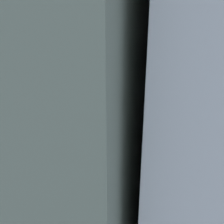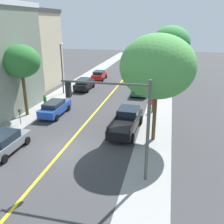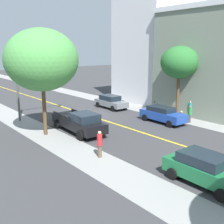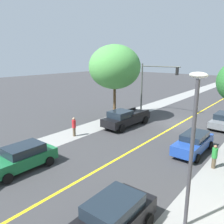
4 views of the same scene
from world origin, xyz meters
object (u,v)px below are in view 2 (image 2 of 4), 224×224
object	(u,v)px
street_lamp	(62,63)
blue_sedan_left_curb	(55,108)
black_pickup_truck	(126,121)
small_dog	(20,110)
street_tree_right_corner	(171,42)
street_tree_left_near	(157,67)
street_tree_left_far	(21,62)
grey_sedan_left_curb	(5,142)
traffic_light_mast	(121,113)
pedestrian_teal_shirt	(26,103)
red_sedan_left_curb	(99,75)
green_sedan_right_curb	(140,89)
black_sedan_left_curb	(84,84)
pedestrian_red_shirt	(153,104)
parking_meter	(20,115)
pedestrian_green_shirt	(45,101)

from	to	relation	value
street_lamp	blue_sedan_left_curb	distance (m)	8.99
black_pickup_truck	small_dog	world-z (taller)	black_pickup_truck
street_tree_right_corner	black_pickup_truck	world-z (taller)	street_tree_right_corner
street_tree_left_near	street_tree_left_far	world-z (taller)	street_tree_left_near
small_dog	grey_sedan_left_curb	bearing A→B (deg)	-67.12
black_pickup_truck	traffic_light_mast	bearing A→B (deg)	-170.72
street_tree_right_corner	black_pickup_truck	xyz separation A→B (m)	(-3.27, -20.33, -5.27)
pedestrian_teal_shirt	street_tree_left_near	bearing A→B (deg)	-54.63
street_lamp	red_sedan_left_curb	world-z (taller)	street_lamp
pedestrian_teal_shirt	green_sedan_right_curb	bearing A→B (deg)	-0.09
black_sedan_left_curb	black_pickup_truck	world-z (taller)	black_pickup_truck
grey_sedan_left_curb	pedestrian_red_shirt	xyz separation A→B (m)	(10.07, 11.38, 0.15)
street_tree_left_near	green_sedan_right_curb	size ratio (longest dim) A/B	1.93
street_tree_left_near	small_dog	bearing A→B (deg)	167.96
parking_meter	red_sedan_left_curb	size ratio (longest dim) A/B	0.34
traffic_light_mast	pedestrian_red_shirt	bearing A→B (deg)	-95.14
small_dog	blue_sedan_left_curb	bearing A→B (deg)	4.86
traffic_light_mast	parking_meter	bearing A→B (deg)	-29.88
street_tree_left_far	pedestrian_red_shirt	xyz separation A→B (m)	(12.76, 3.82, -4.60)
pedestrian_green_shirt	pedestrian_red_shirt	bearing A→B (deg)	163.53
green_sedan_right_curb	small_dog	size ratio (longest dim) A/B	5.74
street_tree_left_near	small_dog	world-z (taller)	street_tree_left_near
red_sedan_left_curb	pedestrian_red_shirt	bearing A→B (deg)	-146.94
red_sedan_left_curb	grey_sedan_left_curb	xyz separation A→B (m)	(-0.12, -25.45, 0.01)
black_sedan_left_curb	pedestrian_green_shirt	world-z (taller)	same
street_tree_left_near	black_pickup_truck	size ratio (longest dim) A/B	1.38
street_tree_right_corner	grey_sedan_left_curb	distance (m)	29.12
black_sedan_left_curb	street_tree_left_far	bearing A→B (deg)	166.53
green_sedan_right_curb	street_tree_left_far	bearing A→B (deg)	134.19
traffic_light_mast	pedestrian_red_shirt	distance (m)	12.99
street_tree_right_corner	black_pickup_truck	size ratio (longest dim) A/B	1.41
street_lamp	red_sedan_left_curb	size ratio (longest dim) A/B	1.57
green_sedan_right_curb	pedestrian_teal_shirt	xyz separation A→B (m)	(-11.40, -9.12, 0.08)
black_sedan_left_curb	parking_meter	bearing A→B (deg)	171.79
red_sedan_left_curb	small_dog	bearing A→B (deg)	166.07
street_tree_left_far	black_sedan_left_curb	size ratio (longest dim) A/B	1.62
street_tree_left_near	pedestrian_green_shirt	size ratio (longest dim) A/B	5.22
red_sedan_left_curb	blue_sedan_left_curb	size ratio (longest dim) A/B	0.92
grey_sedan_left_curb	street_tree_left_far	bearing A→B (deg)	20.53
traffic_light_mast	green_sedan_right_curb	bearing A→B (deg)	-87.03
street_tree_right_corner	green_sedan_right_curb	world-z (taller)	street_tree_right_corner
small_dog	street_tree_left_near	bearing A→B (deg)	-14.17
street_tree_right_corner	black_sedan_left_curb	world-z (taller)	street_tree_right_corner
grey_sedan_left_curb	black_pickup_truck	xyz separation A→B (m)	(8.13, 5.92, 0.13)
traffic_light_mast	black_pickup_truck	bearing A→B (deg)	-83.45
traffic_light_mast	red_sedan_left_curb	distance (m)	28.22
traffic_light_mast	grey_sedan_left_curb	distance (m)	9.67
blue_sedan_left_curb	small_dog	world-z (taller)	blue_sedan_left_curb
traffic_light_mast	green_sedan_right_curb	distance (m)	19.22
small_dog	red_sedan_left_curb	bearing A→B (deg)	76.13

